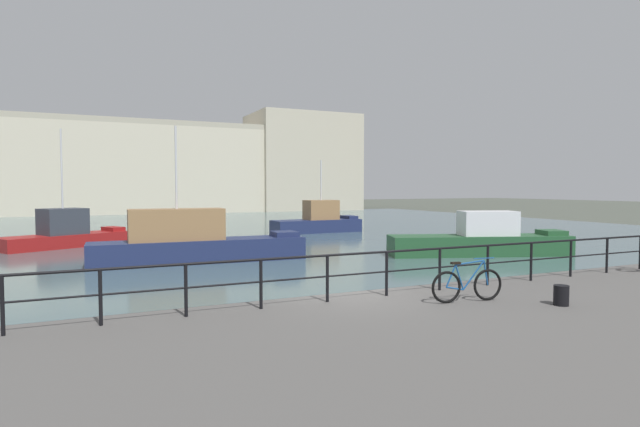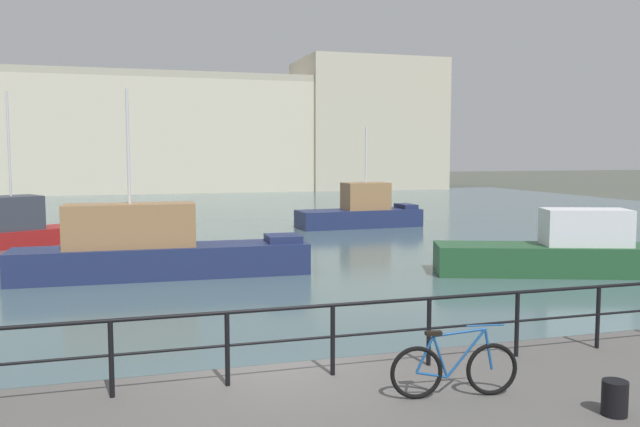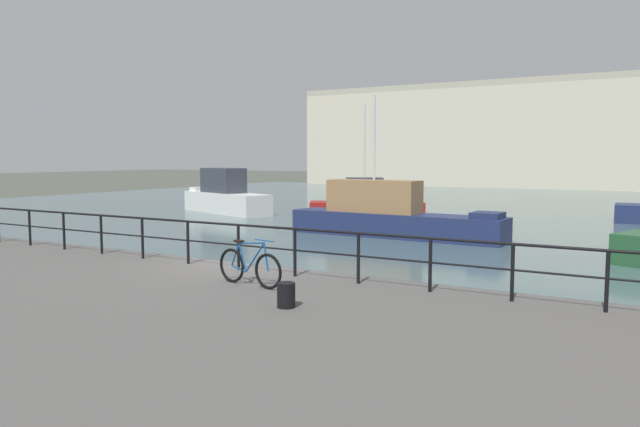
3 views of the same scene
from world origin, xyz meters
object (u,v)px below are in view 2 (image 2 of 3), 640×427
Objects in this scene: moored_blue_motorboat at (16,228)px; mooring_bollard at (615,398)px; parked_bicycle at (454,369)px; harbor_building at (204,134)px; moored_green_narrowboat at (576,252)px; moored_white_yacht at (361,212)px; moored_harbor_tender at (155,250)px.

moored_blue_motorboat reaches higher than mooring_bollard.
harbor_building is at bearing 95.11° from parked_bicycle.
parked_bicycle reaches higher than mooring_bollard.
moored_green_narrowboat is 15.00m from mooring_bollard.
moored_green_narrowboat is at bearing -83.49° from harbor_building.
moored_green_narrowboat is 15.19m from parked_bicycle.
moored_white_yacht is (-2.00, 15.61, 0.09)m from moored_green_narrowboat.
moored_blue_motorboat is at bearing 119.23° from parked_bicycle.
moored_white_yacht is 3.98× the size of parked_bicycle.
harbor_building is 54.33m from moored_green_narrowboat.
moored_green_narrowboat is at bearing -85.02° from moored_white_yacht.
mooring_bollard is (10.44, -25.00, 0.29)m from moored_blue_motorboat.
moored_green_narrowboat is at bearing -61.27° from moored_blue_motorboat.
harbor_building is at bearing 93.84° from moored_white_yacht.
moored_white_yacht is at bearing 47.84° from moored_harbor_tender.
mooring_bollard is at bearing -92.37° from harbor_building.
harbor_building is 66.07m from mooring_bollard.
harbor_building is 7.13× the size of moored_green_narrowboat.
parked_bicycle is (-4.36, -64.69, -4.93)m from harbor_building.
mooring_bollard is (-6.85, -27.71, 0.23)m from moored_white_yacht.
harbor_building reaches higher than moored_blue_motorboat.
moored_white_yacht is 15.91× the size of mooring_bollard.
moored_green_narrowboat reaches higher than mooring_bollard.
moored_white_yacht is 17.51m from moored_blue_motorboat.
moored_green_narrowboat is at bearing 53.80° from mooring_bollard.
moored_green_narrowboat is 5.25× the size of parked_bicycle.
harbor_building is at bearing 87.63° from mooring_bollard.
moored_white_yacht is at bearing -83.82° from harbor_building.
parked_bicycle is at bearing -75.34° from moored_harbor_tender.
parked_bicycle is at bearing -110.05° from moored_white_yacht.
moored_white_yacht reaches higher than moored_green_narrowboat.
moored_harbor_tender is at bearing -174.98° from moored_green_narrowboat.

